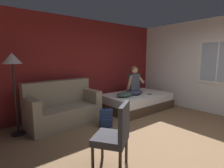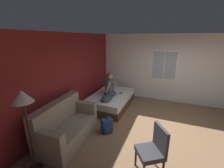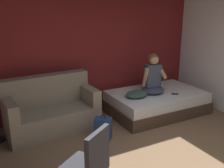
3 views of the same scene
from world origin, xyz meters
TOP-DOWN VIEW (x-y plane):
  - wall_back_accent at (0.00, 3.04)m, footprint 9.88×0.16m
  - bed at (1.09, 2.15)m, footprint 2.10×1.35m
  - couch at (-1.22, 2.42)m, footprint 1.75×0.93m
  - side_chair at (-1.37, 0.25)m, footprint 0.64×0.64m
  - person_seated at (0.95, 2.13)m, footprint 0.57×0.51m
  - backpack at (-0.52, 1.60)m, footprint 0.35×0.35m
  - throw_pillow at (0.49, 2.06)m, footprint 0.49×0.37m
  - cell_phone at (1.34, 1.85)m, footprint 0.16×0.13m

SIDE VIEW (x-z plane):
  - backpack at x=-0.52m, z-range -0.04..0.42m
  - bed at x=1.09m, z-range 0.00..0.48m
  - couch at x=-1.22m, z-range -0.13..0.91m
  - cell_phone at x=1.34m, z-range 0.48..0.49m
  - side_chair at x=-1.37m, z-range 0.04..1.02m
  - throw_pillow at x=0.49m, z-range 0.48..0.62m
  - person_seated at x=0.95m, z-range 0.40..1.27m
  - wall_back_accent at x=0.00m, z-range 0.00..2.70m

